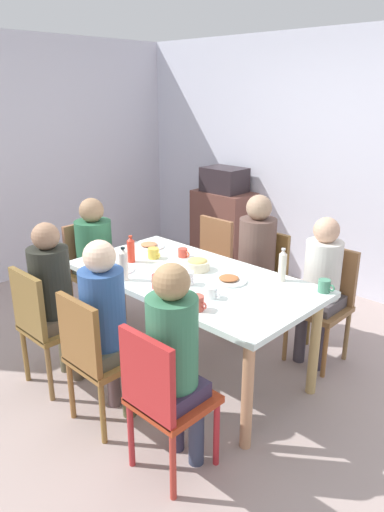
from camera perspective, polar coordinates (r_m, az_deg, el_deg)
ground_plane at (r=3.76m, az=-0.00°, el=-13.43°), size 6.55×6.55×0.00m
wall_back at (r=5.06m, az=18.13°, el=10.15°), size 5.70×0.12×2.60m
wall_left at (r=5.52m, az=-21.73°, el=10.44°), size 0.12×4.59×2.60m
dining_table at (r=3.43m, az=-0.00°, el=-3.73°), size 1.82×0.95×0.78m
chair_0 at (r=4.11m, az=8.32°, el=-2.56°), size 0.40×0.40×0.90m
person_0 at (r=3.96m, az=7.72°, el=0.22°), size 0.31×0.31×1.24m
chair_1 at (r=4.42m, az=-12.11°, el=-1.18°), size 0.40×0.40×0.90m
person_1 at (r=4.29m, az=-11.61°, el=0.92°), size 0.32×0.32×1.16m
chair_2 at (r=3.82m, az=15.69°, el=-4.86°), size 0.40×0.40×0.90m
person_2 at (r=3.68m, az=15.25°, el=-2.74°), size 0.30×0.30×1.17m
chair_3 at (r=3.02m, az=-11.58°, el=-11.40°), size 0.40×0.40×0.90m
person_3 at (r=2.97m, az=-10.39°, el=-7.33°), size 0.30×0.30×1.22m
chair_4 at (r=3.48m, az=-17.36°, el=-7.53°), size 0.40×0.40×0.90m
person_4 at (r=3.44m, az=-16.38°, el=-4.06°), size 0.30×0.30×1.21m
chair_5 at (r=4.46m, az=2.03°, el=-0.55°), size 0.40×0.40×0.90m
chair_6 at (r=2.62m, az=-3.60°, el=-16.38°), size 0.40×0.40×0.90m
person_6 at (r=2.55m, az=-2.17°, el=-11.60°), size 0.30×0.30×1.23m
plate_0 at (r=3.53m, az=-8.74°, el=-1.54°), size 0.22×0.22×0.04m
plate_1 at (r=3.30m, az=4.45°, el=-2.87°), size 0.25×0.25×0.04m
plate_2 at (r=4.01m, az=-5.21°, el=1.24°), size 0.25×0.25×0.04m
bowl_0 at (r=3.49m, az=0.66°, el=-1.00°), size 0.18×0.18×0.09m
cup_0 at (r=3.18m, az=-4.08°, el=-3.06°), size 0.12×0.09×0.10m
cup_1 at (r=3.03m, az=2.37°, el=-4.41°), size 0.12×0.08×0.08m
cup_2 at (r=3.66m, az=-10.21°, el=-0.46°), size 0.11×0.08×0.07m
cup_3 at (r=3.23m, az=-0.50°, el=-2.68°), size 0.12×0.08×0.09m
cup_4 at (r=3.24m, az=15.65°, el=-3.50°), size 0.12×0.08×0.09m
cup_5 at (r=3.76m, az=-1.08°, el=0.39°), size 0.11×0.08×0.07m
cup_6 at (r=2.87m, az=0.62°, el=-5.68°), size 0.12×0.09×0.09m
cup_7 at (r=3.74m, az=-4.64°, el=0.33°), size 0.12×0.09×0.08m
bottle_0 at (r=3.32m, az=-8.24°, el=-1.04°), size 0.06×0.06×0.24m
bottle_1 at (r=3.66m, az=-7.36°, el=0.76°), size 0.06×0.06×0.21m
bottle_2 at (r=3.33m, az=10.83°, el=-1.14°), size 0.05×0.05×0.24m
side_cabinet at (r=5.72m, az=3.78°, el=3.32°), size 0.70×0.44×0.90m
microwave at (r=5.58m, az=3.92°, el=9.14°), size 0.48×0.36×0.28m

